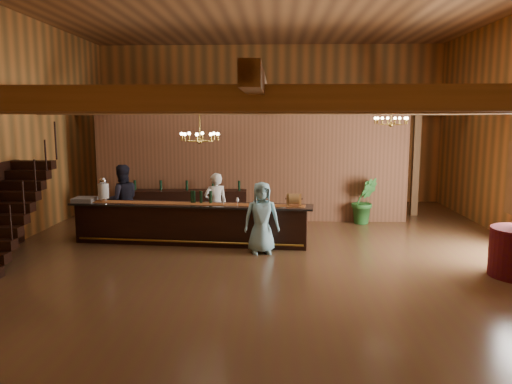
{
  "coord_description": "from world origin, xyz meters",
  "views": [
    {
      "loc": [
        0.2,
        -10.86,
        3.0
      ],
      "look_at": [
        -0.23,
        0.51,
        1.29
      ],
      "focal_mm": 35.0,
      "sensor_mm": 36.0,
      "label": 1
    }
  ],
  "objects_px": {
    "chandelier_left": "(200,136)",
    "floor_plant": "(364,201)",
    "tasting_bar": "(191,223)",
    "raffle_drum": "(294,199)",
    "beverage_dispenser": "(103,190)",
    "chandelier_right": "(391,121)",
    "backbar_shelf": "(187,207)",
    "guest": "(262,218)",
    "bartender": "(216,205)",
    "staff_second": "(122,200)"
  },
  "relations": [
    {
      "from": "chandelier_right",
      "to": "guest",
      "type": "distance_m",
      "value": 4.01
    },
    {
      "from": "backbar_shelf",
      "to": "bartender",
      "type": "height_order",
      "value": "bartender"
    },
    {
      "from": "raffle_drum",
      "to": "chandelier_right",
      "type": "relative_size",
      "value": 0.43
    },
    {
      "from": "raffle_drum",
      "to": "bartender",
      "type": "height_order",
      "value": "bartender"
    },
    {
      "from": "bartender",
      "to": "guest",
      "type": "height_order",
      "value": "bartender"
    },
    {
      "from": "chandelier_left",
      "to": "floor_plant",
      "type": "bearing_deg",
      "value": 40.76
    },
    {
      "from": "tasting_bar",
      "to": "floor_plant",
      "type": "bearing_deg",
      "value": 33.78
    },
    {
      "from": "tasting_bar",
      "to": "raffle_drum",
      "type": "relative_size",
      "value": 17.21
    },
    {
      "from": "beverage_dispenser",
      "to": "bartender",
      "type": "bearing_deg",
      "value": 10.23
    },
    {
      "from": "raffle_drum",
      "to": "floor_plant",
      "type": "xyz_separation_m",
      "value": [
        2.1,
        2.73,
        -0.48
      ]
    },
    {
      "from": "guest",
      "to": "floor_plant",
      "type": "height_order",
      "value": "guest"
    },
    {
      "from": "chandelier_right",
      "to": "staff_second",
      "type": "xyz_separation_m",
      "value": [
        -6.69,
        0.14,
        -2.01
      ]
    },
    {
      "from": "tasting_bar",
      "to": "backbar_shelf",
      "type": "bearing_deg",
      "value": 107.36
    },
    {
      "from": "chandelier_right",
      "to": "chandelier_left",
      "type": "bearing_deg",
      "value": -157.94
    },
    {
      "from": "guest",
      "to": "bartender",
      "type": "bearing_deg",
      "value": 120.09
    },
    {
      "from": "chandelier_left",
      "to": "chandelier_right",
      "type": "bearing_deg",
      "value": 22.06
    },
    {
      "from": "beverage_dispenser",
      "to": "bartender",
      "type": "distance_m",
      "value": 2.76
    },
    {
      "from": "backbar_shelf",
      "to": "floor_plant",
      "type": "relative_size",
      "value": 2.55
    },
    {
      "from": "raffle_drum",
      "to": "chandelier_right",
      "type": "xyz_separation_m",
      "value": [
        2.35,
        0.95,
        1.78
      ]
    },
    {
      "from": "backbar_shelf",
      "to": "floor_plant",
      "type": "xyz_separation_m",
      "value": [
        5.04,
        0.11,
        0.19
      ]
    },
    {
      "from": "raffle_drum",
      "to": "backbar_shelf",
      "type": "relative_size",
      "value": 0.1
    },
    {
      "from": "tasting_bar",
      "to": "guest",
      "type": "height_order",
      "value": "guest"
    },
    {
      "from": "tasting_bar",
      "to": "chandelier_right",
      "type": "relative_size",
      "value": 7.32
    },
    {
      "from": "backbar_shelf",
      "to": "staff_second",
      "type": "relative_size",
      "value": 1.86
    },
    {
      "from": "staff_second",
      "to": "backbar_shelf",
      "type": "bearing_deg",
      "value": -158.28
    },
    {
      "from": "backbar_shelf",
      "to": "floor_plant",
      "type": "distance_m",
      "value": 5.04
    },
    {
      "from": "beverage_dispenser",
      "to": "bartender",
      "type": "relative_size",
      "value": 0.37
    },
    {
      "from": "beverage_dispenser",
      "to": "chandelier_left",
      "type": "bearing_deg",
      "value": -27.79
    },
    {
      "from": "chandelier_right",
      "to": "tasting_bar",
      "type": "bearing_deg",
      "value": -172.1
    },
    {
      "from": "beverage_dispenser",
      "to": "chandelier_right",
      "type": "xyz_separation_m",
      "value": [
        6.96,
        0.41,
        1.67
      ]
    },
    {
      "from": "guest",
      "to": "floor_plant",
      "type": "distance_m",
      "value": 4.28
    },
    {
      "from": "guest",
      "to": "staff_second",
      "type": "bearing_deg",
      "value": 148.0
    },
    {
      "from": "bartender",
      "to": "raffle_drum",
      "type": "bearing_deg",
      "value": 133.28
    },
    {
      "from": "beverage_dispenser",
      "to": "chandelier_right",
      "type": "bearing_deg",
      "value": 3.38
    },
    {
      "from": "raffle_drum",
      "to": "backbar_shelf",
      "type": "xyz_separation_m",
      "value": [
        -2.94,
        2.61,
        -0.67
      ]
    },
    {
      "from": "raffle_drum",
      "to": "staff_second",
      "type": "relative_size",
      "value": 0.19
    },
    {
      "from": "tasting_bar",
      "to": "raffle_drum",
      "type": "height_order",
      "value": "raffle_drum"
    },
    {
      "from": "bartender",
      "to": "backbar_shelf",
      "type": "bearing_deg",
      "value": -76.48
    },
    {
      "from": "raffle_drum",
      "to": "staff_second",
      "type": "distance_m",
      "value": 4.47
    },
    {
      "from": "bartender",
      "to": "floor_plant",
      "type": "height_order",
      "value": "bartender"
    },
    {
      "from": "tasting_bar",
      "to": "backbar_shelf",
      "type": "xyz_separation_m",
      "value": [
        -0.49,
        2.33,
        -0.02
      ]
    },
    {
      "from": "backbar_shelf",
      "to": "guest",
      "type": "distance_m",
      "value": 3.82
    },
    {
      "from": "backbar_shelf",
      "to": "chandelier_left",
      "type": "distance_m",
      "value": 4.15
    },
    {
      "from": "chandelier_right",
      "to": "staff_second",
      "type": "relative_size",
      "value": 0.44
    },
    {
      "from": "beverage_dispenser",
      "to": "backbar_shelf",
      "type": "bearing_deg",
      "value": 51.14
    },
    {
      "from": "floor_plant",
      "to": "guest",
      "type": "bearing_deg",
      "value": -131.37
    },
    {
      "from": "tasting_bar",
      "to": "guest",
      "type": "bearing_deg",
      "value": -18.52
    },
    {
      "from": "tasting_bar",
      "to": "chandelier_left",
      "type": "xyz_separation_m",
      "value": [
        0.42,
        -1.11,
        2.11
      ]
    },
    {
      "from": "beverage_dispenser",
      "to": "chandelier_right",
      "type": "distance_m",
      "value": 7.17
    },
    {
      "from": "chandelier_left",
      "to": "tasting_bar",
      "type": "bearing_deg",
      "value": 110.88
    }
  ]
}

